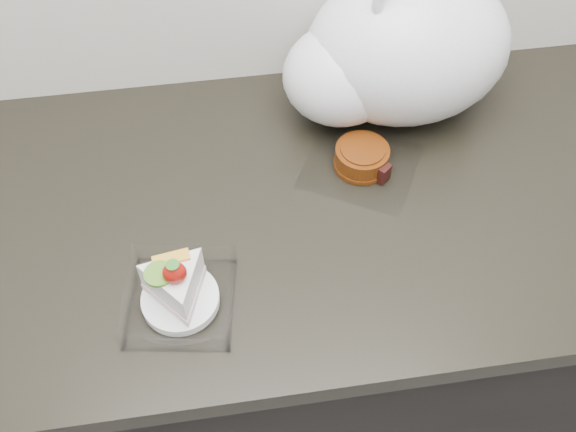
{
  "coord_description": "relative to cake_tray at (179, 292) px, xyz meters",
  "views": [
    {
      "loc": [
        -0.1,
        1.06,
        1.71
      ],
      "look_at": [
        -0.01,
        1.63,
        0.94
      ],
      "focal_mm": 40.0,
      "sensor_mm": 36.0,
      "label": 1
    }
  ],
  "objects": [
    {
      "name": "mooncake_wrap",
      "position": [
        0.31,
        0.22,
        -0.01
      ],
      "size": [
        0.24,
        0.23,
        0.04
      ],
      "rotation": [
        0.0,
        0.0,
        -0.33
      ],
      "color": "white",
      "rests_on": "counter"
    },
    {
      "name": "plastic_bag",
      "position": [
        0.38,
        0.35,
        0.09
      ],
      "size": [
        0.45,
        0.37,
        0.32
      ],
      "rotation": [
        0.0,
        0.0,
        0.37
      ],
      "color": "white",
      "rests_on": "counter"
    },
    {
      "name": "cake_tray",
      "position": [
        0.0,
        0.0,
        0.0
      ],
      "size": [
        0.17,
        0.17,
        0.12
      ],
      "rotation": [
        0.0,
        0.0,
        -0.16
      ],
      "color": "white",
      "rests_on": "counter"
    },
    {
      "name": "counter",
      "position": [
        0.18,
        0.16,
        -0.48
      ],
      "size": [
        2.04,
        0.64,
        0.9
      ],
      "color": "black",
      "rests_on": "ground"
    }
  ]
}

